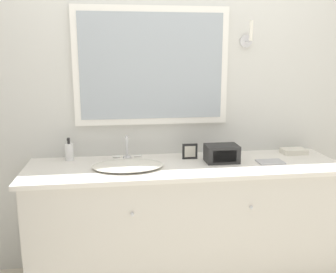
% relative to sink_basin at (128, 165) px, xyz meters
% --- Properties ---
extents(wall_back, '(8.00, 0.18, 2.55)m').
position_rel_sink_basin_xyz_m(wall_back, '(0.39, 0.35, 0.39)').
color(wall_back, silver).
rests_on(wall_back, ground_plane).
extents(vanity_counter, '(2.17, 0.61, 0.88)m').
position_rel_sink_basin_xyz_m(vanity_counter, '(0.39, 0.02, -0.46)').
color(vanity_counter, beige).
rests_on(vanity_counter, ground_plane).
extents(sink_basin, '(0.48, 0.37, 0.18)m').
position_rel_sink_basin_xyz_m(sink_basin, '(0.00, 0.00, 0.00)').
color(sink_basin, silver).
rests_on(sink_basin, vanity_counter).
extents(soap_bottle, '(0.06, 0.06, 0.17)m').
position_rel_sink_basin_xyz_m(soap_bottle, '(-0.41, 0.24, 0.05)').
color(soap_bottle, white).
rests_on(soap_bottle, vanity_counter).
extents(appliance_box, '(0.23, 0.16, 0.12)m').
position_rel_sink_basin_xyz_m(appliance_box, '(0.66, 0.05, 0.04)').
color(appliance_box, black).
rests_on(appliance_box, vanity_counter).
extents(picture_frame, '(0.11, 0.01, 0.11)m').
position_rel_sink_basin_xyz_m(picture_frame, '(0.45, 0.15, 0.04)').
color(picture_frame, black).
rests_on(picture_frame, vanity_counter).
extents(hand_towel_near_sink, '(0.18, 0.12, 0.04)m').
position_rel_sink_basin_xyz_m(hand_towel_near_sink, '(1.27, 0.19, 0.00)').
color(hand_towel_near_sink, silver).
rests_on(hand_towel_near_sink, vanity_counter).
extents(metal_tray, '(0.18, 0.12, 0.01)m').
position_rel_sink_basin_xyz_m(metal_tray, '(0.99, -0.02, -0.01)').
color(metal_tray, '#ADADB2').
rests_on(metal_tray, vanity_counter).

